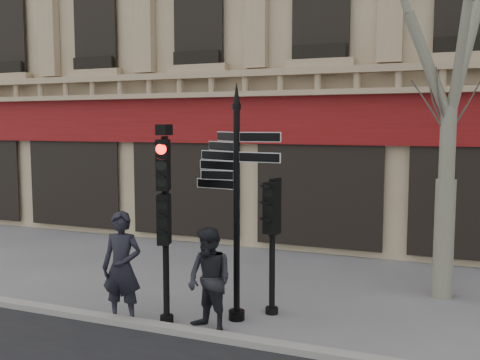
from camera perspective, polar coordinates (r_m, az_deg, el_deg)
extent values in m
plane|color=slate|center=(10.19, 1.58, -14.01)|extent=(80.00, 80.00, 0.00)
cube|color=gray|center=(8.95, -1.65, -16.48)|extent=(80.00, 0.25, 0.12)
cube|color=#660F0A|center=(14.26, 8.46, 6.37)|extent=(28.00, 0.25, 1.30)
cube|color=#9E8767|center=(14.08, 8.30, 10.33)|extent=(28.00, 0.35, 0.74)
cylinder|color=black|center=(9.39, -0.37, -3.94)|extent=(0.11, 0.11, 3.73)
cylinder|color=black|center=(9.85, -0.36, -14.20)|extent=(0.29, 0.29, 0.17)
cone|color=black|center=(9.27, -0.38, 9.30)|extent=(0.12, 0.12, 0.37)
cylinder|color=black|center=(9.39, -7.95, -5.65)|extent=(0.11, 0.11, 3.19)
cylinder|color=black|center=(9.81, -7.81, -14.46)|extent=(0.24, 0.24, 0.13)
cube|color=black|center=(9.34, -7.97, -4.14)|extent=(0.44, 0.37, 0.87)
cube|color=black|center=(9.23, -8.05, 1.62)|extent=(0.44, 0.37, 0.87)
sphere|color=#FF0C05|center=(9.21, -8.07, 3.06)|extent=(0.18, 0.18, 0.18)
cube|color=black|center=(9.20, -8.11, 5.33)|extent=(0.26, 0.30, 0.18)
cylinder|color=black|center=(9.83, 3.46, -7.31)|extent=(0.12, 0.12, 2.45)
cylinder|color=black|center=(10.16, 3.41, -13.66)|extent=(0.25, 0.25, 0.14)
cube|color=black|center=(9.69, 3.48, -2.93)|extent=(0.46, 0.36, 0.93)
cylinder|color=gray|center=(11.49, 20.92, -5.88)|extent=(0.39, 0.39, 2.40)
cylinder|color=gray|center=(11.27, 21.26, 3.39)|extent=(0.31, 0.31, 1.53)
imported|color=black|center=(9.66, -12.49, -9.12)|extent=(0.78, 0.58, 1.98)
imported|color=black|center=(9.10, -3.26, -10.61)|extent=(1.05, 0.94, 1.77)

